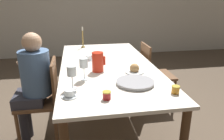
{
  "coord_description": "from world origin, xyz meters",
  "views": [
    {
      "loc": [
        -0.34,
        -2.34,
        1.55
      ],
      "look_at": [
        0.0,
        -0.32,
        0.83
      ],
      "focal_mm": 35.0,
      "sensor_mm": 36.0,
      "label": 1
    }
  ],
  "objects_px": {
    "person_seated": "(33,80)",
    "jam_jar_red": "(107,95)",
    "chair_opposite": "(153,73)",
    "wine_glass_juice": "(72,72)",
    "bread_plate": "(134,69)",
    "candlestick_tall": "(83,40)",
    "wine_glass_water": "(84,64)",
    "chair_person_side": "(44,98)",
    "red_pitcher": "(98,62)",
    "teacup_near_person": "(70,94)",
    "serving_tray": "(135,83)",
    "teacup_across": "(89,58)",
    "jam_jar_amber": "(176,89)"
  },
  "relations": [
    {
      "from": "person_seated",
      "to": "jam_jar_red",
      "type": "bearing_deg",
      "value": -135.65
    },
    {
      "from": "chair_opposite",
      "to": "wine_glass_juice",
      "type": "xyz_separation_m",
      "value": [
        -1.1,
        -0.99,
        0.43
      ]
    },
    {
      "from": "person_seated",
      "to": "bread_plate",
      "type": "relative_size",
      "value": 6.01
    },
    {
      "from": "wine_glass_juice",
      "to": "candlestick_tall",
      "type": "distance_m",
      "value": 1.5
    },
    {
      "from": "wine_glass_water",
      "to": "bread_plate",
      "type": "height_order",
      "value": "wine_glass_water"
    },
    {
      "from": "candlestick_tall",
      "to": "wine_glass_water",
      "type": "bearing_deg",
      "value": -91.99
    },
    {
      "from": "chair_person_side",
      "to": "bread_plate",
      "type": "bearing_deg",
      "value": -98.18
    },
    {
      "from": "chair_person_side",
      "to": "red_pitcher",
      "type": "height_order",
      "value": "red_pitcher"
    },
    {
      "from": "chair_person_side",
      "to": "chair_opposite",
      "type": "bearing_deg",
      "value": -68.78
    },
    {
      "from": "teacup_near_person",
      "to": "serving_tray",
      "type": "bearing_deg",
      "value": 15.25
    },
    {
      "from": "serving_tray",
      "to": "wine_glass_juice",
      "type": "bearing_deg",
      "value": 179.96
    },
    {
      "from": "candlestick_tall",
      "to": "jam_jar_red",
      "type": "bearing_deg",
      "value": -86.58
    },
    {
      "from": "serving_tray",
      "to": "chair_person_side",
      "type": "bearing_deg",
      "value": 153.32
    },
    {
      "from": "wine_glass_water",
      "to": "wine_glass_juice",
      "type": "bearing_deg",
      "value": -120.03
    },
    {
      "from": "red_pitcher",
      "to": "jam_jar_red",
      "type": "height_order",
      "value": "red_pitcher"
    },
    {
      "from": "bread_plate",
      "to": "chair_opposite",
      "type": "bearing_deg",
      "value": 55.66
    },
    {
      "from": "chair_person_side",
      "to": "serving_tray",
      "type": "bearing_deg",
      "value": -116.68
    },
    {
      "from": "chair_opposite",
      "to": "red_pitcher",
      "type": "bearing_deg",
      "value": -54.7
    },
    {
      "from": "chair_person_side",
      "to": "teacup_near_person",
      "type": "bearing_deg",
      "value": -153.47
    },
    {
      "from": "chair_person_side",
      "to": "red_pitcher",
      "type": "relative_size",
      "value": 4.45
    },
    {
      "from": "person_seated",
      "to": "serving_tray",
      "type": "distance_m",
      "value": 1.05
    },
    {
      "from": "chair_person_side",
      "to": "jam_jar_red",
      "type": "xyz_separation_m",
      "value": [
        0.58,
        -0.69,
        0.32
      ]
    },
    {
      "from": "wine_glass_water",
      "to": "teacup_near_person",
      "type": "height_order",
      "value": "wine_glass_water"
    },
    {
      "from": "teacup_across",
      "to": "jam_jar_amber",
      "type": "distance_m",
      "value": 1.23
    },
    {
      "from": "chair_opposite",
      "to": "jam_jar_amber",
      "type": "height_order",
      "value": "chair_opposite"
    },
    {
      "from": "bread_plate",
      "to": "jam_jar_red",
      "type": "height_order",
      "value": "bread_plate"
    },
    {
      "from": "jam_jar_amber",
      "to": "teacup_across",
      "type": "bearing_deg",
      "value": 120.93
    },
    {
      "from": "person_seated",
      "to": "jam_jar_red",
      "type": "relative_size",
      "value": 17.95
    },
    {
      "from": "person_seated",
      "to": "serving_tray",
      "type": "relative_size",
      "value": 3.5
    },
    {
      "from": "wine_glass_water",
      "to": "wine_glass_juice",
      "type": "height_order",
      "value": "wine_glass_water"
    },
    {
      "from": "teacup_near_person",
      "to": "teacup_across",
      "type": "xyz_separation_m",
      "value": [
        0.22,
        0.97,
        0.0
      ]
    },
    {
      "from": "wine_glass_water",
      "to": "jam_jar_amber",
      "type": "distance_m",
      "value": 0.84
    },
    {
      "from": "chair_opposite",
      "to": "red_pitcher",
      "type": "distance_m",
      "value": 1.1
    },
    {
      "from": "teacup_across",
      "to": "red_pitcher",
      "type": "bearing_deg",
      "value": -81.07
    },
    {
      "from": "wine_glass_juice",
      "to": "teacup_near_person",
      "type": "bearing_deg",
      "value": -98.15
    },
    {
      "from": "chair_opposite",
      "to": "bread_plate",
      "type": "relative_size",
      "value": 4.54
    },
    {
      "from": "teacup_across",
      "to": "candlestick_tall",
      "type": "height_order",
      "value": "candlestick_tall"
    },
    {
      "from": "teacup_near_person",
      "to": "serving_tray",
      "type": "relative_size",
      "value": 0.39
    },
    {
      "from": "chair_opposite",
      "to": "jam_jar_amber",
      "type": "bearing_deg",
      "value": -12.45
    },
    {
      "from": "jam_jar_amber",
      "to": "candlestick_tall",
      "type": "bearing_deg",
      "value": 111.14
    },
    {
      "from": "chair_opposite",
      "to": "bread_plate",
      "type": "height_order",
      "value": "chair_opposite"
    },
    {
      "from": "chair_opposite",
      "to": "chair_person_side",
      "type": "bearing_deg",
      "value": -68.78
    },
    {
      "from": "chair_opposite",
      "to": "teacup_near_person",
      "type": "height_order",
      "value": "chair_opposite"
    },
    {
      "from": "teacup_near_person",
      "to": "candlestick_tall",
      "type": "height_order",
      "value": "candlestick_tall"
    },
    {
      "from": "wine_glass_juice",
      "to": "jam_jar_amber",
      "type": "distance_m",
      "value": 0.87
    },
    {
      "from": "serving_tray",
      "to": "wine_glass_water",
      "type": "bearing_deg",
      "value": 156.99
    },
    {
      "from": "chair_opposite",
      "to": "red_pitcher",
      "type": "xyz_separation_m",
      "value": [
        -0.84,
        -0.59,
        0.39
      ]
    },
    {
      "from": "bread_plate",
      "to": "teacup_near_person",
      "type": "bearing_deg",
      "value": -144.72
    },
    {
      "from": "bread_plate",
      "to": "teacup_across",
      "type": "bearing_deg",
      "value": 130.31
    },
    {
      "from": "teacup_near_person",
      "to": "chair_person_side",
      "type": "bearing_deg",
      "value": 116.53
    }
  ]
}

